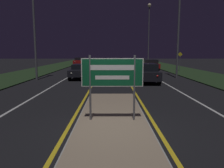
% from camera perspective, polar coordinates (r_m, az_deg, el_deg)
% --- Properties ---
extents(ground_plane, '(160.00, 160.00, 0.00)m').
position_cam_1_polar(ground_plane, '(7.13, 0.10, -11.29)').
color(ground_plane, black).
extents(median_island, '(2.44, 9.71, 0.10)m').
position_cam_1_polar(median_island, '(7.59, 0.07, -9.74)').
color(median_island, '#999993').
rests_on(median_island, ground_plane).
extents(verge_left, '(5.00, 100.00, 0.08)m').
position_cam_1_polar(verge_left, '(28.44, -19.77, 3.00)').
color(verge_left, '#1E3319').
rests_on(verge_left, ground_plane).
extents(verge_right, '(5.00, 100.00, 0.08)m').
position_cam_1_polar(verge_right, '(28.47, 19.29, 3.03)').
color(verge_right, '#1E3319').
rests_on(verge_right, ground_plane).
extents(centre_line_yellow_left, '(0.12, 70.00, 0.01)m').
position_cam_1_polar(centre_line_yellow_left, '(31.84, -2.79, 3.92)').
color(centre_line_yellow_left, gold).
rests_on(centre_line_yellow_left, ground_plane).
extents(centre_line_yellow_right, '(0.12, 70.00, 0.01)m').
position_cam_1_polar(centre_line_yellow_right, '(31.85, 2.30, 3.92)').
color(centre_line_yellow_right, gold).
rests_on(centre_line_yellow_right, ground_plane).
extents(lane_line_white_left, '(0.12, 70.00, 0.01)m').
position_cam_1_polar(lane_line_white_left, '(32.08, -7.78, 3.88)').
color(lane_line_white_left, silver).
rests_on(lane_line_white_left, ground_plane).
extents(lane_line_white_right, '(0.12, 70.00, 0.01)m').
position_cam_1_polar(lane_line_white_right, '(32.09, 7.29, 3.89)').
color(lane_line_white_right, silver).
rests_on(lane_line_white_right, ground_plane).
extents(edge_line_white_left, '(0.10, 70.00, 0.01)m').
position_cam_1_polar(edge_line_white_left, '(32.60, -13.03, 3.82)').
color(edge_line_white_left, silver).
rests_on(edge_line_white_left, ground_plane).
extents(edge_line_white_right, '(0.10, 70.00, 0.01)m').
position_cam_1_polar(edge_line_white_right, '(32.63, 12.53, 3.83)').
color(edge_line_white_right, silver).
rests_on(edge_line_white_right, ground_plane).
extents(highway_sign, '(2.06, 0.07, 2.20)m').
position_cam_1_polar(highway_sign, '(7.26, 0.07, 2.32)').
color(highway_sign, '#56565B').
rests_on(highway_sign, median_island).
extents(streetlight_right_far, '(0.63, 0.63, 10.78)m').
position_cam_1_polar(streetlight_right_far, '(39.96, 9.64, 15.31)').
color(streetlight_right_far, '#56565B').
rests_on(streetlight_right_far, ground_plane).
extents(car_receding_0, '(1.97, 4.22, 1.53)m').
position_cam_1_polar(car_receding_0, '(17.67, 8.64, 2.95)').
color(car_receding_0, black).
rests_on(car_receding_0, ground_plane).
extents(car_receding_1, '(1.94, 4.54, 1.43)m').
position_cam_1_polar(car_receding_1, '(31.23, 10.08, 5.07)').
color(car_receding_1, maroon).
rests_on(car_receding_1, ground_plane).
extents(car_approaching_0, '(1.99, 4.19, 1.32)m').
position_cam_1_polar(car_approaching_0, '(20.31, -7.90, 3.44)').
color(car_approaching_0, black).
rests_on(car_approaching_0, ground_plane).
extents(car_approaching_1, '(1.99, 4.28, 1.57)m').
position_cam_1_polar(car_approaching_1, '(29.70, -5.27, 5.16)').
color(car_approaching_1, maroon).
rests_on(car_approaching_1, ground_plane).
extents(car_approaching_2, '(2.02, 4.45, 1.46)m').
position_cam_1_polar(car_approaching_2, '(42.28, -8.43, 5.92)').
color(car_approaching_2, maroon).
rests_on(car_approaching_2, ground_plane).
extents(warning_sign, '(0.60, 0.06, 2.38)m').
position_cam_1_polar(warning_sign, '(29.25, 17.32, 6.14)').
color(warning_sign, '#56565B').
rests_on(warning_sign, verge_right).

